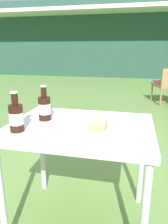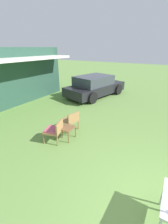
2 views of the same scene
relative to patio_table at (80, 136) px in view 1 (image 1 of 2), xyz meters
The scene contains 7 objects.
ground_plane 0.62m from the patio_table, ahead, with size 60.00×60.00×0.00m, color #6B9347.
cabin_building 9.18m from the patio_table, 89.01° to the left, with size 11.81×4.33×2.96m.
patio_table is the anchor object (origin of this frame).
cake_on_plate 0.16m from the patio_table, 38.61° to the right, with size 0.26×0.26×0.07m.
cola_bottle_near 0.29m from the patio_table, behind, with size 0.08×0.08×0.22m.
cola_bottle_far 0.39m from the patio_table, 150.52° to the right, with size 0.08×0.08×0.22m.
fork 0.13m from the patio_table, 71.80° to the right, with size 0.18×0.06×0.01m.
Camera 1 is at (0.30, -1.19, 1.13)m, focal length 35.00 mm.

